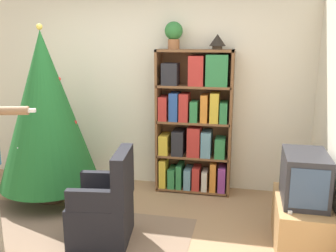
% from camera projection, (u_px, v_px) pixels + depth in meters
% --- Properties ---
extents(ground_plane, '(14.00, 14.00, 0.00)m').
position_uv_depth(ground_plane, '(91.00, 252.00, 3.51)').
color(ground_plane, '#9E7A56').
extents(wall_back, '(8.00, 0.10, 2.60)m').
position_uv_depth(wall_back, '(143.00, 88.00, 4.99)').
color(wall_back, silver).
rests_on(wall_back, ground_plane).
extents(area_rug, '(2.59, 1.71, 0.01)m').
position_uv_depth(area_rug, '(51.00, 247.00, 3.57)').
color(area_rug, '#7F6651').
rests_on(area_rug, ground_plane).
extents(bookshelf, '(0.95, 0.31, 1.82)m').
position_uv_depth(bookshelf, '(194.00, 124.00, 4.71)').
color(bookshelf, brown).
rests_on(bookshelf, ground_plane).
extents(tv_stand, '(0.47, 0.85, 0.47)m').
position_uv_depth(tv_stand, '(300.00, 224.00, 3.54)').
color(tv_stand, tan).
rests_on(tv_stand, ground_plane).
extents(television, '(0.39, 0.58, 0.46)m').
position_uv_depth(television, '(305.00, 177.00, 3.43)').
color(television, '#28282D').
rests_on(television, tv_stand).
extents(game_remote, '(0.04, 0.12, 0.02)m').
position_uv_depth(game_remote, '(289.00, 210.00, 3.27)').
color(game_remote, white).
rests_on(game_remote, tv_stand).
extents(christmas_tree, '(1.18, 1.18, 2.11)m').
position_uv_depth(christmas_tree, '(46.00, 110.00, 4.40)').
color(christmas_tree, '#4C3323').
rests_on(christmas_tree, ground_plane).
extents(armchair, '(0.64, 0.63, 0.92)m').
position_uv_depth(armchair, '(105.00, 209.00, 3.65)').
color(armchair, black).
rests_on(armchair, ground_plane).
extents(potted_plant, '(0.22, 0.22, 0.33)m').
position_uv_depth(potted_plant, '(174.00, 33.00, 4.52)').
color(potted_plant, '#935B38').
rests_on(potted_plant, bookshelf).
extents(table_lamp, '(0.20, 0.20, 0.18)m').
position_uv_depth(table_lamp, '(217.00, 41.00, 4.44)').
color(table_lamp, '#473828').
rests_on(table_lamp, bookshelf).
extents(book_pile_near_tree, '(0.22, 0.15, 0.08)m').
position_uv_depth(book_pile_near_tree, '(74.00, 211.00, 4.23)').
color(book_pile_near_tree, orange).
rests_on(book_pile_near_tree, ground_plane).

